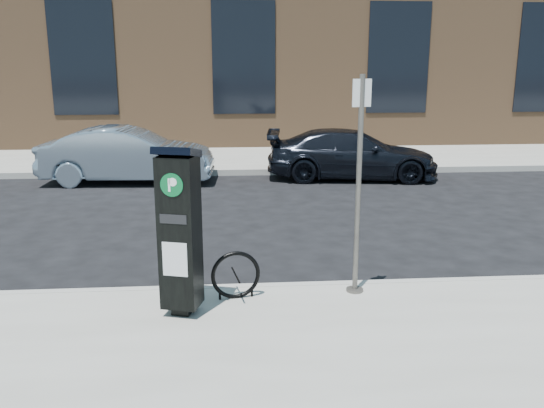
{
  "coord_description": "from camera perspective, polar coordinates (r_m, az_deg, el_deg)",
  "views": [
    {
      "loc": [
        -0.56,
        -6.82,
        2.9
      ],
      "look_at": [
        0.01,
        0.5,
        1.08
      ],
      "focal_mm": 38.0,
      "sensor_mm": 36.0,
      "label": 1
    }
  ],
  "objects": [
    {
      "name": "car_dark",
      "position": [
        14.73,
        7.91,
        4.92
      ],
      "size": [
        4.44,
        2.21,
        1.24
      ],
      "primitive_type": "imported",
      "rotation": [
        0.0,
        0.0,
        1.46
      ],
      "color": "black",
      "rests_on": "ground"
    },
    {
      "name": "building",
      "position": [
        23.85,
        -3.22,
        16.93
      ],
      "size": [
        28.0,
        10.05,
        8.25
      ],
      "color": "brown",
      "rests_on": "ground"
    },
    {
      "name": "car_silver",
      "position": [
        14.51,
        -14.12,
        4.73
      ],
      "size": [
        4.19,
        1.65,
        1.36
      ],
      "primitive_type": "imported",
      "rotation": [
        0.0,
        0.0,
        1.52
      ],
      "color": "#8295A6",
      "rests_on": "ground"
    },
    {
      "name": "curb_near",
      "position": [
        7.38,
        0.23,
        -8.54
      ],
      "size": [
        60.0,
        0.12,
        0.16
      ],
      "primitive_type": "cube",
      "color": "#9E9B93",
      "rests_on": "ground"
    },
    {
      "name": "curb_far",
      "position": [
        15.11,
        -2.24,
        3.17
      ],
      "size": [
        60.0,
        0.12,
        0.16
      ],
      "primitive_type": "cube",
      "color": "#9E9B93",
      "rests_on": "ground"
    },
    {
      "name": "parking_kiosk",
      "position": [
        6.32,
        -9.13,
        -2.52
      ],
      "size": [
        0.53,
        0.49,
        1.9
      ],
      "rotation": [
        0.0,
        0.0,
        -0.29
      ],
      "color": "black",
      "rests_on": "sidewalk_near"
    },
    {
      "name": "ground",
      "position": [
        7.43,
        0.22,
        -9.02
      ],
      "size": [
        120.0,
        120.0,
        0.0
      ],
      "primitive_type": "plane",
      "color": "black",
      "rests_on": "ground"
    },
    {
      "name": "bike_rack",
      "position": [
        6.87,
        -3.62,
        -7.06
      ],
      "size": [
        0.59,
        0.14,
        0.59
      ],
      "rotation": [
        0.0,
        0.0,
        0.16
      ],
      "color": "black",
      "rests_on": "sidewalk_near"
    },
    {
      "name": "sidewalk_far",
      "position": [
        21.01,
        -2.89,
        6.21
      ],
      "size": [
        60.0,
        12.0,
        0.15
      ],
      "primitive_type": "cube",
      "color": "gray",
      "rests_on": "ground"
    },
    {
      "name": "sign_pole",
      "position": [
        6.85,
        8.56,
        1.55
      ],
      "size": [
        0.23,
        0.21,
        2.61
      ],
      "rotation": [
        0.0,
        0.0,
        0.26
      ],
      "color": "#59524E",
      "rests_on": "sidewalk_near"
    }
  ]
}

